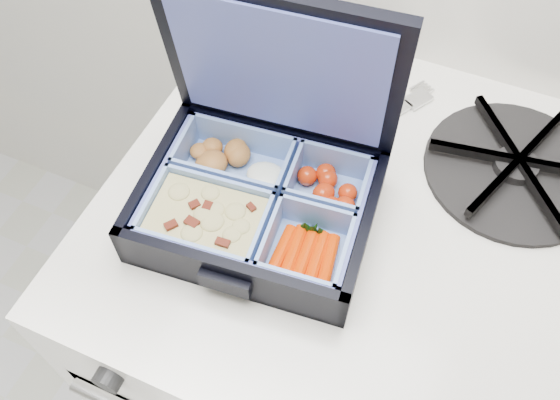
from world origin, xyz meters
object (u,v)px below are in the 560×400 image
at_px(bento_box, 258,205).
at_px(fork, 358,133).
at_px(burner_grate, 517,164).
at_px(stove, 343,336).

distance_m(bento_box, fork, 0.16).
xyz_separation_m(bento_box, fork, (0.06, 0.15, -0.02)).
distance_m(burner_grate, fork, 0.17).
height_order(burner_grate, fork, burner_grate).
height_order(bento_box, fork, bento_box).
bearing_deg(burner_grate, stove, -145.95).
bearing_deg(bento_box, burner_grate, 30.53).
xyz_separation_m(stove, bento_box, (-0.10, -0.08, 0.43)).
relative_size(burner_grate, fork, 0.99).
xyz_separation_m(stove, burner_grate, (0.13, 0.09, 0.42)).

